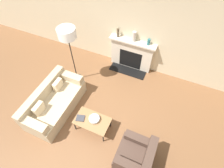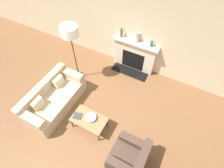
{
  "view_description": "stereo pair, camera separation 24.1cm",
  "coord_description": "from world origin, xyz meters",
  "px_view_note": "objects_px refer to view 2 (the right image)",
  "views": [
    {
      "loc": [
        1.39,
        -1.42,
        4.46
      ],
      "look_at": [
        0.11,
        1.5,
        0.45
      ],
      "focal_mm": 28.0,
      "sensor_mm": 36.0,
      "label": 1
    },
    {
      "loc": [
        1.61,
        -1.32,
        4.46
      ],
      "look_at": [
        0.11,
        1.5,
        0.45
      ],
      "focal_mm": 28.0,
      "sensor_mm": 36.0,
      "label": 2
    }
  ],
  "objects_px": {
    "coffee_table": "(89,120)",
    "mantel_vase_left": "(121,33)",
    "bowl": "(91,117)",
    "floor_lamp": "(70,34)",
    "mantel_vase_center_left": "(137,37)",
    "mantel_vase_center_right": "(152,44)",
    "fireplace": "(134,56)",
    "book": "(78,116)",
    "armchair_near": "(130,157)",
    "couch": "(54,99)"
  },
  "relations": [
    {
      "from": "fireplace",
      "to": "mantel_vase_center_right",
      "type": "height_order",
      "value": "mantel_vase_center_right"
    },
    {
      "from": "coffee_table",
      "to": "bowl",
      "type": "distance_m",
      "value": 0.1
    },
    {
      "from": "fireplace",
      "to": "mantel_vase_left",
      "type": "height_order",
      "value": "mantel_vase_left"
    },
    {
      "from": "armchair_near",
      "to": "bowl",
      "type": "relative_size",
      "value": 2.99
    },
    {
      "from": "coffee_table",
      "to": "mantel_vase_center_left",
      "type": "xyz_separation_m",
      "value": [
        0.13,
        2.62,
        0.88
      ]
    },
    {
      "from": "mantel_vase_center_right",
      "to": "floor_lamp",
      "type": "bearing_deg",
      "value": -146.23
    },
    {
      "from": "coffee_table",
      "to": "book",
      "type": "bearing_deg",
      "value": -168.0
    },
    {
      "from": "fireplace",
      "to": "book",
      "type": "bearing_deg",
      "value": -98.88
    },
    {
      "from": "couch",
      "to": "book",
      "type": "xyz_separation_m",
      "value": [
        0.97,
        -0.17,
        0.12
      ]
    },
    {
      "from": "fireplace",
      "to": "couch",
      "type": "relative_size",
      "value": 0.8
    },
    {
      "from": "bowl",
      "to": "mantel_vase_center_left",
      "type": "relative_size",
      "value": 0.84
    },
    {
      "from": "couch",
      "to": "bowl",
      "type": "relative_size",
      "value": 6.96
    },
    {
      "from": "mantel_vase_center_right",
      "to": "mantel_vase_center_left",
      "type": "bearing_deg",
      "value": 180.0
    },
    {
      "from": "couch",
      "to": "floor_lamp",
      "type": "distance_m",
      "value": 1.85
    },
    {
      "from": "floor_lamp",
      "to": "mantel_vase_left",
      "type": "xyz_separation_m",
      "value": [
        0.91,
        1.27,
        -0.44
      ]
    },
    {
      "from": "armchair_near",
      "to": "mantel_vase_center_left",
      "type": "relative_size",
      "value": 2.51
    },
    {
      "from": "mantel_vase_center_left",
      "to": "mantel_vase_center_right",
      "type": "distance_m",
      "value": 0.47
    },
    {
      "from": "couch",
      "to": "mantel_vase_left",
      "type": "height_order",
      "value": "mantel_vase_left"
    },
    {
      "from": "couch",
      "to": "mantel_vase_center_right",
      "type": "height_order",
      "value": "mantel_vase_center_right"
    },
    {
      "from": "bowl",
      "to": "floor_lamp",
      "type": "relative_size",
      "value": 0.14
    },
    {
      "from": "floor_lamp",
      "to": "mantel_vase_center_right",
      "type": "height_order",
      "value": "floor_lamp"
    },
    {
      "from": "armchair_near",
      "to": "mantel_vase_center_right",
      "type": "distance_m",
      "value": 3.17
    },
    {
      "from": "book",
      "to": "mantel_vase_center_right",
      "type": "relative_size",
      "value": 1.33
    },
    {
      "from": "bowl",
      "to": "floor_lamp",
      "type": "distance_m",
      "value": 2.24
    },
    {
      "from": "coffee_table",
      "to": "fireplace",
      "type": "bearing_deg",
      "value": 87.49
    },
    {
      "from": "couch",
      "to": "mantel_vase_center_right",
      "type": "xyz_separation_m",
      "value": [
        1.86,
        2.52,
        0.88
      ]
    },
    {
      "from": "armchair_near",
      "to": "bowl",
      "type": "xyz_separation_m",
      "value": [
        -1.26,
        0.38,
        0.16
      ]
    },
    {
      "from": "fireplace",
      "to": "mantel_vase_center_left",
      "type": "bearing_deg",
      "value": 51.0
    },
    {
      "from": "fireplace",
      "to": "bowl",
      "type": "relative_size",
      "value": 5.56
    },
    {
      "from": "fireplace",
      "to": "mantel_vase_center_left",
      "type": "height_order",
      "value": "mantel_vase_center_left"
    },
    {
      "from": "armchair_near",
      "to": "mantel_vase_left",
      "type": "relative_size",
      "value": 2.75
    },
    {
      "from": "armchair_near",
      "to": "mantel_vase_center_left",
      "type": "xyz_separation_m",
      "value": [
        -1.18,
        2.96,
        0.95
      ]
    },
    {
      "from": "mantel_vase_left",
      "to": "mantel_vase_center_left",
      "type": "bearing_deg",
      "value": 0.0
    },
    {
      "from": "floor_lamp",
      "to": "bowl",
      "type": "bearing_deg",
      "value": -44.1
    },
    {
      "from": "book",
      "to": "floor_lamp",
      "type": "xyz_separation_m",
      "value": [
        -1.0,
        1.42,
        1.26
      ]
    },
    {
      "from": "book",
      "to": "bowl",
      "type": "bearing_deg",
      "value": 1.57
    },
    {
      "from": "fireplace",
      "to": "armchair_near",
      "type": "relative_size",
      "value": 1.86
    },
    {
      "from": "couch",
      "to": "mantel_vase_left",
      "type": "distance_m",
      "value": 2.82
    },
    {
      "from": "mantel_vase_center_right",
      "to": "mantel_vase_left",
      "type": "bearing_deg",
      "value": 180.0
    },
    {
      "from": "fireplace",
      "to": "mantel_vase_center_left",
      "type": "relative_size",
      "value": 4.66
    },
    {
      "from": "fireplace",
      "to": "book",
      "type": "height_order",
      "value": "fireplace"
    },
    {
      "from": "mantel_vase_center_right",
      "to": "armchair_near",
      "type": "bearing_deg",
      "value": -76.52
    },
    {
      "from": "coffee_table",
      "to": "floor_lamp",
      "type": "height_order",
      "value": "floor_lamp"
    },
    {
      "from": "armchair_near",
      "to": "mantel_vase_center_right",
      "type": "bearing_deg",
      "value": -166.52
    },
    {
      "from": "mantel_vase_center_left",
      "to": "armchair_near",
      "type": "bearing_deg",
      "value": -68.32
    },
    {
      "from": "armchair_near",
      "to": "floor_lamp",
      "type": "distance_m",
      "value": 3.4
    },
    {
      "from": "bowl",
      "to": "book",
      "type": "bearing_deg",
      "value": -162.55
    },
    {
      "from": "couch",
      "to": "armchair_near",
      "type": "height_order",
      "value": "armchair_near"
    },
    {
      "from": "couch",
      "to": "book",
      "type": "bearing_deg",
      "value": -99.97
    },
    {
      "from": "coffee_table",
      "to": "mantel_vase_left",
      "type": "relative_size",
      "value": 3.05
    }
  ]
}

